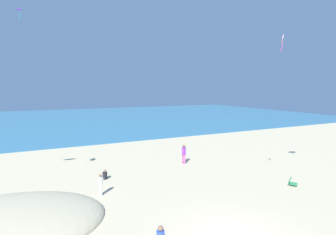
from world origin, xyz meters
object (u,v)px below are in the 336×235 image
person_0 (104,176)px  kite_purple (19,9)px  beach_chair_far_left (292,182)px  person_1 (100,183)px  person_5 (184,153)px  kite_pink (282,40)px

person_0 → kite_purple: kite_purple is taller
person_0 → kite_purple: (-5.59, 10.84, 14.42)m
beach_chair_far_left → person_0: (-11.65, 7.28, -0.02)m
person_0 → person_1: 3.13m
person_5 → kite_pink: kite_pink is taller
person_0 → kite_pink: (8.60, -8.52, 9.40)m
person_0 → kite_purple: 18.88m
person_0 → person_1: (-0.89, -2.95, 0.54)m
beach_chair_far_left → person_1: bearing=-145.4°
person_5 → kite_purple: (-13.07, 9.92, 13.67)m
kite_purple → kite_pink: 24.52m
beach_chair_far_left → person_0: bearing=-158.3°
person_1 → kite_purple: (-4.71, 13.79, 13.88)m
person_0 → beach_chair_far_left: bearing=177.2°
beach_chair_far_left → person_1: size_ratio=0.55×
kite_pink → person_0: bearing=135.3°
beach_chair_far_left → kite_pink: kite_pink is taller
beach_chair_far_left → kite_pink: bearing=-104.3°
person_0 → person_1: size_ratio=0.53×
kite_pink → kite_purple: bearing=126.3°
person_0 → kite_pink: size_ratio=0.78×
person_1 → person_5: size_ratio=0.80×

